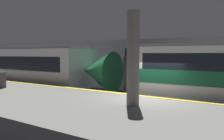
# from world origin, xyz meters

# --- Properties ---
(ground_plane) EXTENTS (120.00, 120.00, 0.00)m
(ground_plane) POSITION_xyz_m (0.00, 0.00, 0.00)
(ground_plane) COLOR black
(platform) EXTENTS (40.00, 5.23, 1.10)m
(platform) POSITION_xyz_m (0.00, -2.61, 0.55)
(platform) COLOR slate
(platform) RESTS_ON ground
(station_rear_barrier) EXTENTS (50.00, 0.15, 4.03)m
(station_rear_barrier) POSITION_xyz_m (0.00, 6.38, 2.01)
(station_rear_barrier) COLOR gray
(station_rear_barrier) RESTS_ON ground
(support_pillar_near) EXTENTS (0.44, 0.44, 3.30)m
(support_pillar_near) POSITION_xyz_m (0.15, -1.95, 2.74)
(support_pillar_near) COLOR slate
(support_pillar_near) RESTS_ON platform
(train_modern) EXTENTS (19.33, 3.03, 3.41)m
(train_modern) POSITION_xyz_m (-13.22, 2.28, 1.75)
(train_modern) COLOR black
(train_modern) RESTS_ON ground
(trash_bin) EXTENTS (0.44, 0.44, 0.85)m
(trash_bin) POSITION_xyz_m (-7.59, -2.04, 1.52)
(trash_bin) COLOR #4C4C51
(trash_bin) RESTS_ON platform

